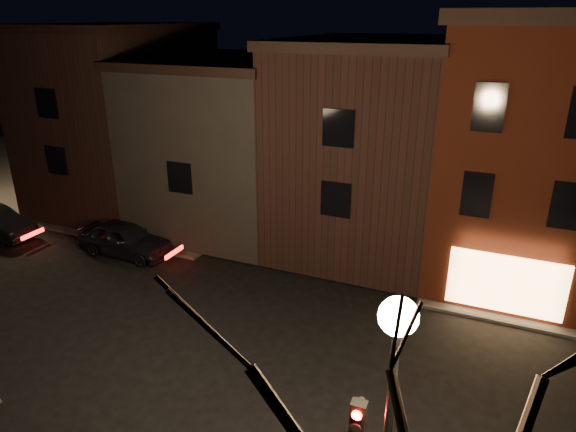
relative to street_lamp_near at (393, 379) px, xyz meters
The scene contains 8 objects.
ground 10.06m from the street_lamp_near, 135.94° to the left, with size 120.00×120.00×0.00m, color black.
sidewalk_far_left 37.26m from the street_lamp_near, 135.22° to the left, with size 30.00×30.00×0.12m, color #2D2B28.
corner_building 15.58m from the street_lamp_near, 83.37° to the left, with size 6.50×8.50×10.50m.
row_building_a 17.16m from the street_lamp_near, 105.90° to the left, with size 7.30×10.30×9.40m.
row_building_b 20.39m from the street_lamp_near, 125.91° to the left, with size 7.80×10.30×8.40m.
row_building_c 25.32m from the street_lamp_near, 139.33° to the left, with size 7.30×10.30×9.90m.
street_lamp_near is the anchor object (origin of this frame).
parked_car_a 18.32m from the street_lamp_near, 144.49° to the left, with size 1.84×4.56×1.55m, color black.
Camera 1 is at (7.28, -12.55, 10.40)m, focal length 32.00 mm.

